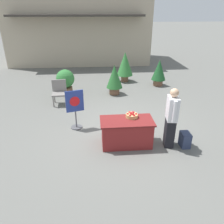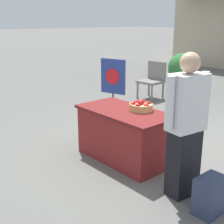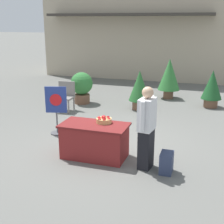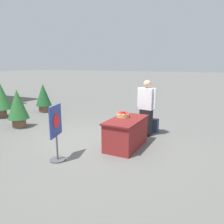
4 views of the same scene
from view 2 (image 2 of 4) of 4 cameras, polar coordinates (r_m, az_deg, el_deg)
The scene contains 8 objects.
ground_plane at distance 5.26m, azimuth 8.16°, elevation -5.98°, with size 120.00×120.00×0.00m, color slate.
display_table at distance 4.59m, azimuth 2.31°, elevation -4.17°, with size 1.45×0.75×0.75m.
apple_basket at distance 4.46m, azimuth 5.33°, elevation 1.07°, with size 0.33×0.33×0.16m.
person_visitor at distance 3.60m, azimuth 13.32°, elevation -2.51°, with size 0.31×0.61×1.68m.
backpack at distance 3.58m, azimuth 17.51°, elevation -14.37°, with size 0.24×0.34×0.42m.
poster_board at distance 6.23m, azimuth 0.18°, elevation 4.31°, with size 0.54×0.36×1.27m.
patio_chair at distance 8.23m, azimuth 7.53°, elevation 6.16°, with size 0.59×0.59×0.95m.
potted_plant_near_left at distance 8.91m, azimuth 12.67°, elevation 7.34°, with size 0.79×0.79×1.12m.
Camera 2 is at (3.14, -3.71, 2.01)m, focal length 50.00 mm.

